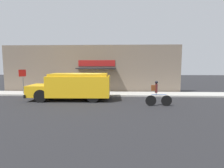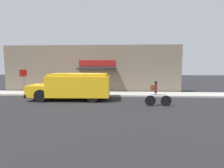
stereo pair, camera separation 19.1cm
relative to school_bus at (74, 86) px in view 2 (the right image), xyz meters
The scene contains 7 objects.
ground_plane 1.94m from the school_bus, 66.66° to the left, with size 70.00×70.00×0.00m, color #232326.
sidewalk 2.81m from the school_bus, 75.81° to the left, with size 28.00×2.10×0.13m.
storefront 4.08m from the school_bus, 80.23° to the left, with size 17.31×1.08×4.58m.
school_bus is the anchor object (origin of this frame).
cyclist 6.16m from the school_bus, 17.06° to the right, with size 1.71×0.20×1.65m.
stop_sign_post 5.51m from the school_bus, 158.49° to the left, with size 0.45×0.45×2.18m.
trash_bin 4.14m from the school_bus, 139.75° to the left, with size 0.47×0.47×0.82m.
Camera 2 is at (2.99, -14.53, 2.61)m, focal length 28.00 mm.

